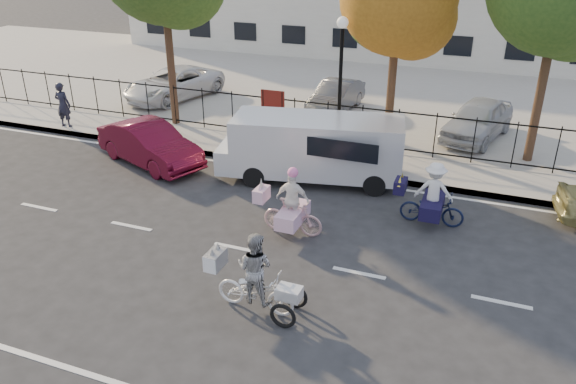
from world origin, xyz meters
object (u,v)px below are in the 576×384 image
at_px(pedestrian, 63,105).
at_px(lot_car_d, 478,119).
at_px(lamppost, 341,61).
at_px(zebra_trike, 255,281).
at_px(lot_car_c, 336,96).
at_px(red_sedan, 150,144).
at_px(unicorn_bike, 292,209).
at_px(bull_bike, 432,200).
at_px(lot_car_b, 174,84).
at_px(white_van, 314,146).

bearing_deg(pedestrian, lot_car_d, -167.82).
distance_m(lamppost, lot_car_d, 5.61).
xyz_separation_m(zebra_trike, lot_car_c, (-2.20, 12.95, 0.08)).
bearing_deg(red_sedan, unicorn_bike, -92.55).
xyz_separation_m(lamppost, red_sedan, (-5.38, -3.00, -2.45)).
height_order(lamppost, pedestrian, lamppost).
xyz_separation_m(red_sedan, pedestrian, (-4.83, 1.67, 0.32)).
xyz_separation_m(zebra_trike, unicorn_bike, (-0.42, 3.14, -0.00)).
bearing_deg(lamppost, zebra_trike, -84.27).
relative_size(bull_bike, pedestrian, 1.08).
bearing_deg(lot_car_b, unicorn_bike, -30.67).
bearing_deg(bull_bike, zebra_trike, 150.10).
distance_m(zebra_trike, bull_bike, 5.60).
height_order(lamppost, red_sedan, lamppost).
height_order(zebra_trike, lot_car_b, zebra_trike).
xyz_separation_m(bull_bike, lot_car_b, (-12.01, 7.31, 0.12)).
bearing_deg(lot_car_b, white_van, -19.53).
bearing_deg(white_van, pedestrian, 163.30).
relative_size(red_sedan, lot_car_c, 1.12).
relative_size(white_van, pedestrian, 3.43).
bearing_deg(white_van, lot_car_c, 89.52).
relative_size(lamppost, red_sedan, 1.07).
xyz_separation_m(lamppost, pedestrian, (-10.21, -1.33, -2.13)).
relative_size(unicorn_bike, bull_bike, 0.99).
relative_size(zebra_trike, lot_car_c, 0.55).
bearing_deg(unicorn_bike, lot_car_b, 45.41).
xyz_separation_m(unicorn_bike, red_sedan, (-5.84, 2.64, 0.00)).
distance_m(unicorn_bike, lot_car_c, 9.97).
height_order(red_sedan, lot_car_c, lot_car_c).
xyz_separation_m(unicorn_bike, lot_car_b, (-8.85, 9.05, 0.14)).
xyz_separation_m(lot_car_b, lot_car_d, (12.65, -0.55, 0.03)).
bearing_deg(lamppost, unicorn_bike, -85.35).
distance_m(red_sedan, lot_car_b, 7.08).
height_order(white_van, pedestrian, white_van).
height_order(bull_bike, lot_car_c, bull_bike).
bearing_deg(lot_car_c, zebra_trike, -74.95).
distance_m(lot_car_c, lot_car_d, 5.72).
height_order(lot_car_c, lot_car_d, lot_car_d).
xyz_separation_m(white_van, lot_car_b, (-8.31, 5.71, -0.27)).
distance_m(unicorn_bike, bull_bike, 3.61).
bearing_deg(lot_car_c, lot_car_d, -7.81).
xyz_separation_m(white_van, lot_car_d, (4.34, 5.16, -0.24)).
distance_m(zebra_trike, lot_car_d, 12.12).
bearing_deg(lot_car_d, lot_car_c, -178.11).
height_order(red_sedan, lot_car_d, lot_car_d).
distance_m(lamppost, red_sedan, 6.63).
xyz_separation_m(zebra_trike, white_van, (-0.97, 6.48, 0.40)).
bearing_deg(lot_car_d, lamppost, -131.01).
distance_m(unicorn_bike, pedestrian, 11.51).
height_order(bull_bike, lot_car_d, bull_bike).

